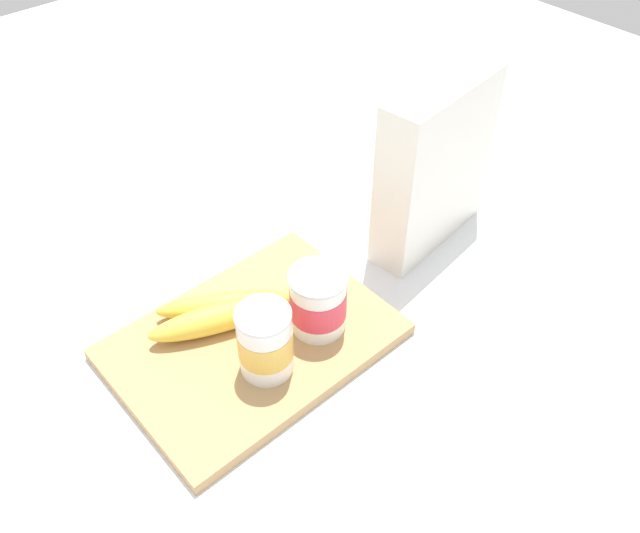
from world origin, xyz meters
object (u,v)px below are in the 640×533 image
object	(u,v)px
banana_bunch	(223,312)
cutting_board	(253,341)
yogurt_cup_front	(318,301)
yogurt_cup_back	(265,342)
cereal_box	(436,167)

from	to	relation	value
banana_bunch	cutting_board	bearing A→B (deg)	103.37
yogurt_cup_front	banana_bunch	bearing A→B (deg)	-44.25
cutting_board	yogurt_cup_front	world-z (taller)	yogurt_cup_front
yogurt_cup_front	banana_bunch	world-z (taller)	yogurt_cup_front
yogurt_cup_back	banana_bunch	size ratio (longest dim) A/B	0.49
cereal_box	yogurt_cup_back	world-z (taller)	cereal_box
cereal_box	yogurt_cup_front	bearing A→B (deg)	-178.53
cutting_board	cereal_box	xyz separation A→B (m)	(-0.32, 0.00, 0.12)
banana_bunch	yogurt_cup_front	bearing A→B (deg)	135.75
cutting_board	yogurt_cup_back	size ratio (longest dim) A/B	3.59
cereal_box	yogurt_cup_front	size ratio (longest dim) A/B	2.86
cereal_box	yogurt_cup_back	bearing A→B (deg)	-179.18
yogurt_cup_back	cutting_board	bearing A→B (deg)	-106.71
cereal_box	banana_bunch	distance (m)	0.35
cutting_board	yogurt_cup_back	xyz separation A→B (m)	(0.01, 0.05, 0.05)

